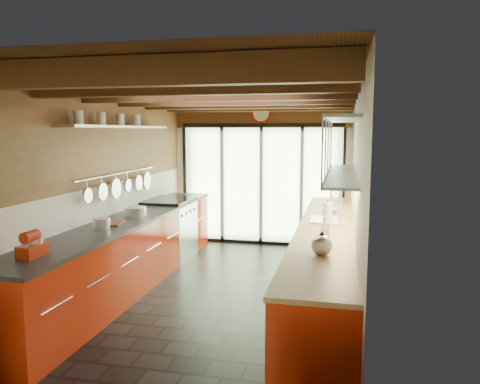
% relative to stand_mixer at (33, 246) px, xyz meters
% --- Properties ---
extents(ground, '(5.50, 5.50, 0.00)m').
position_rel_stand_mixer_xyz_m(ground, '(1.27, 1.93, -1.02)').
color(ground, black).
rests_on(ground, ground).
extents(room_shell, '(5.50, 5.50, 5.50)m').
position_rel_stand_mixer_xyz_m(room_shell, '(1.27, 1.93, 0.64)').
color(room_shell, silver).
rests_on(room_shell, ground).
extents(ceiling_beams, '(3.14, 5.06, 4.90)m').
position_rel_stand_mixer_xyz_m(ceiling_beams, '(1.27, 2.31, 1.45)').
color(ceiling_beams, '#593316').
rests_on(ceiling_beams, ground).
extents(glass_door, '(2.95, 0.10, 2.90)m').
position_rel_stand_mixer_xyz_m(glass_door, '(1.27, 4.62, 0.64)').
color(glass_door, '#C6EAAD').
rests_on(glass_door, ground).
extents(left_counter, '(0.68, 5.00, 0.92)m').
position_rel_stand_mixer_xyz_m(left_counter, '(-0.00, 1.93, -0.55)').
color(left_counter, '#AF240A').
rests_on(left_counter, ground).
extents(range_stove, '(0.66, 0.90, 0.97)m').
position_rel_stand_mixer_xyz_m(range_stove, '(-0.00, 3.38, -0.55)').
color(range_stove, silver).
rests_on(range_stove, ground).
extents(right_counter, '(0.68, 5.00, 0.92)m').
position_rel_stand_mixer_xyz_m(right_counter, '(2.54, 1.93, -0.55)').
color(right_counter, '#AF240A').
rests_on(right_counter, ground).
extents(sink_assembly, '(0.45, 0.52, 0.43)m').
position_rel_stand_mixer_xyz_m(sink_assembly, '(2.56, 2.33, -0.06)').
color(sink_assembly, silver).
rests_on(sink_assembly, right_counter).
extents(upper_cabinets_right, '(0.34, 3.00, 3.00)m').
position_rel_stand_mixer_xyz_m(upper_cabinets_right, '(2.70, 2.23, 0.83)').
color(upper_cabinets_right, silver).
rests_on(upper_cabinets_right, ground).
extents(left_wall_fixtures, '(0.28, 2.60, 0.96)m').
position_rel_stand_mixer_xyz_m(left_wall_fixtures, '(-0.20, 2.18, 0.79)').
color(left_wall_fixtures, silver).
rests_on(left_wall_fixtures, ground).
extents(stand_mixer, '(0.17, 0.28, 0.24)m').
position_rel_stand_mixer_xyz_m(stand_mixer, '(0.00, 0.00, 0.00)').
color(stand_mixer, '#AD250D').
rests_on(stand_mixer, left_counter).
extents(pot_large, '(0.22, 0.22, 0.13)m').
position_rel_stand_mixer_xyz_m(pot_large, '(0.00, 1.23, -0.03)').
color(pot_large, silver).
rests_on(pot_large, left_counter).
extents(pot_small, '(0.35, 0.35, 0.11)m').
position_rel_stand_mixer_xyz_m(pot_small, '(0.00, 2.13, -0.04)').
color(pot_small, silver).
rests_on(pot_small, left_counter).
extents(cutting_board, '(0.27, 0.35, 0.03)m').
position_rel_stand_mixer_xyz_m(cutting_board, '(0.00, 1.50, -0.08)').
color(cutting_board, brown).
rests_on(cutting_board, left_counter).
extents(kettle, '(0.25, 0.27, 0.23)m').
position_rel_stand_mixer_xyz_m(kettle, '(2.54, 0.63, 0.01)').
color(kettle, silver).
rests_on(kettle, right_counter).
extents(paper_towel, '(0.12, 0.12, 0.30)m').
position_rel_stand_mixer_xyz_m(paper_towel, '(2.54, 2.15, 0.03)').
color(paper_towel, white).
rests_on(paper_towel, right_counter).
extents(soap_bottle, '(0.10, 0.10, 0.20)m').
position_rel_stand_mixer_xyz_m(soap_bottle, '(2.54, 1.47, 0.01)').
color(soap_bottle, silver).
rests_on(soap_bottle, right_counter).
extents(bowl, '(0.27, 0.27, 0.06)m').
position_rel_stand_mixer_xyz_m(bowl, '(2.54, 2.95, -0.07)').
color(bowl, silver).
rests_on(bowl, right_counter).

